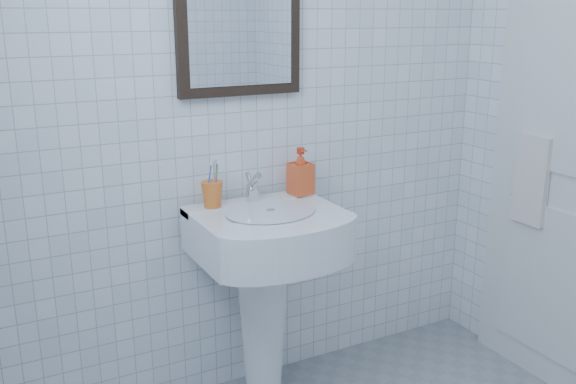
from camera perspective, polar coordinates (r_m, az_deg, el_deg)
wall_back at (r=2.56m, az=-2.82°, el=8.95°), size 2.20×0.02×2.50m
washbasin at (r=2.51m, az=-2.07°, el=-7.36°), size 0.55×0.40×0.84m
faucet at (r=2.49m, az=-3.16°, el=0.25°), size 0.05×0.11×0.13m
toothbrush_cup at (r=2.44m, az=-6.76°, el=-0.22°), size 0.09×0.09×0.10m
soap_dispenser at (r=2.59m, az=1.12°, el=1.86°), size 0.09×0.09×0.19m
wall_mirror at (r=2.49m, az=-4.36°, el=15.66°), size 0.50×0.04×0.62m
bathroom_door at (r=2.78m, az=24.16°, el=2.89°), size 0.04×0.80×2.00m
towel_ring at (r=2.85m, az=21.43°, el=4.52°), size 0.01×0.18×0.18m
hand_towel at (r=2.87m, az=20.81°, el=0.98°), size 0.03×0.16×0.38m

